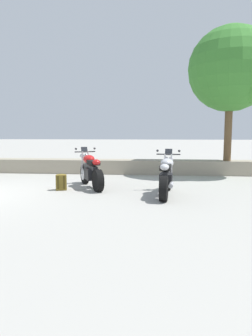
# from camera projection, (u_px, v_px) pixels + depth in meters

# --- Properties ---
(stone_wall) EXTENTS (36.00, 0.80, 0.55)m
(stone_wall) POSITION_uv_depth(u_px,v_px,m) (30.00, 166.00, 12.43)
(stone_wall) COLOR gray
(stone_wall) RESTS_ON ground
(motorcycle_red_near_left) EXTENTS (1.15, 1.90, 1.18)m
(motorcycle_red_near_left) POSITION_uv_depth(u_px,v_px,m) (91.00, 171.00, 9.03)
(motorcycle_red_near_left) COLOR black
(motorcycle_red_near_left) RESTS_ON ground
(motorcycle_silver_centre) EXTENTS (0.67, 2.06, 1.18)m
(motorcycle_silver_centre) POSITION_uv_depth(u_px,v_px,m) (166.00, 177.00, 7.90)
(motorcycle_silver_centre) COLOR black
(motorcycle_silver_centre) RESTS_ON ground
(rider_backpack) EXTENTS (0.34, 0.31, 0.47)m
(rider_backpack) POSITION_uv_depth(u_px,v_px,m) (61.00, 182.00, 8.60)
(rider_backpack) COLOR brown
(rider_backpack) RESTS_ON ground
(leafy_tree_mid_left) EXTENTS (3.29, 3.13, 4.99)m
(leafy_tree_mid_left) POSITION_uv_depth(u_px,v_px,m) (235.00, 71.00, 11.12)
(leafy_tree_mid_left) COLOR brown
(leafy_tree_mid_left) RESTS_ON stone_wall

